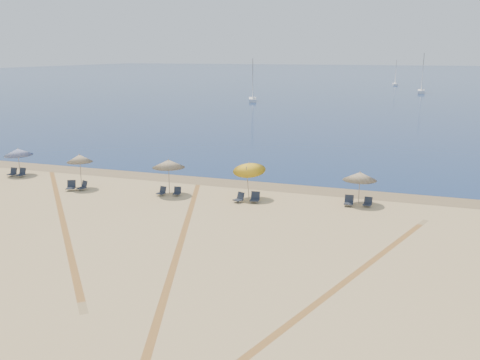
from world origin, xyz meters
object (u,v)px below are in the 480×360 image
object	(u,v)px
sailboat_2	(422,81)
umbrella_3	(249,167)
chair_1	(21,173)
chair_7	(255,198)
umbrella_2	(169,164)
chair_6	(239,198)
chair_0	(13,172)
sailboat_0	(253,88)
umbrella_0	(18,152)
chair_8	(349,201)
sailboat_3	(395,78)
chair_2	(71,186)
chair_5	(177,192)
chair_4	(162,191)
umbrella_4	(360,176)
chair_9	(368,203)
umbrella_1	(80,158)
chair_3	(83,186)

from	to	relation	value
sailboat_2	umbrella_3	bearing A→B (deg)	-96.17
chair_1	chair_7	size ratio (longest dim) A/B	0.99
umbrella_3	umbrella_2	bearing A→B (deg)	-171.85
chair_6	chair_0	bearing A→B (deg)	-160.40
umbrella_2	sailboat_0	bearing A→B (deg)	103.17
sailboat_2	sailboat_0	bearing A→B (deg)	-133.42
umbrella_0	chair_0	world-z (taller)	umbrella_0
chair_0	chair_8	xyz separation A→B (m)	(27.51, 0.33, 0.01)
chair_1	sailboat_3	world-z (taller)	sailboat_3
sailboat_0	chair_7	bearing A→B (deg)	-90.10
chair_2	chair_6	bearing A→B (deg)	-18.35
chair_5	sailboat_0	size ratio (longest dim) A/B	0.08
sailboat_2	chair_0	bearing A→B (deg)	-106.68
chair_4	sailboat_2	world-z (taller)	sailboat_2
sailboat_2	chair_8	bearing A→B (deg)	-92.52
chair_2	chair_4	world-z (taller)	chair_2
chair_1	chair_7	bearing A→B (deg)	1.08
chair_5	sailboat_2	world-z (taller)	sailboat_2
umbrella_4	chair_9	distance (m)	1.84
chair_9	sailboat_2	world-z (taller)	sailboat_2
chair_1	sailboat_2	bearing A→B (deg)	78.33
umbrella_0	chair_6	distance (m)	20.23
umbrella_3	chair_0	size ratio (longest dim) A/B	4.03
umbrella_4	chair_0	distance (m)	28.13
chair_8	chair_5	bearing A→B (deg)	-175.31
umbrella_0	sailboat_3	bearing A→B (deg)	80.74
umbrella_1	umbrella_2	size ratio (longest dim) A/B	1.02
umbrella_3	chair_3	size ratio (longest dim) A/B	3.40
chair_0	umbrella_4	bearing A→B (deg)	-0.60
umbrella_3	sailboat_2	size ratio (longest dim) A/B	0.29
chair_5	umbrella_3	bearing A→B (deg)	-0.15
chair_2	sailboat_0	world-z (taller)	sailboat_0
chair_1	sailboat_3	distance (m)	140.07
umbrella_0	umbrella_2	world-z (taller)	umbrella_2
chair_5	chair_8	size ratio (longest dim) A/B	0.97
chair_2	sailboat_2	size ratio (longest dim) A/B	0.09
umbrella_3	chair_9	world-z (taller)	umbrella_3
chair_5	chair_8	distance (m)	12.06
chair_1	chair_9	xyz separation A→B (m)	(27.86, 0.50, -0.04)
chair_3	chair_9	bearing A→B (deg)	28.17
umbrella_1	chair_5	size ratio (longest dim) A/B	3.81
umbrella_3	chair_6	bearing A→B (deg)	-102.40
umbrella_4	chair_2	distance (m)	20.95
chair_9	umbrella_4	bearing A→B (deg)	146.90
umbrella_4	chair_5	distance (m)	12.82
chair_0	chair_9	bearing A→B (deg)	-1.75
umbrella_0	umbrella_3	distance (m)	20.36
chair_6	chair_7	distance (m)	1.07
umbrella_3	sailboat_3	size ratio (longest dim) A/B	0.37
chair_2	chair_9	distance (m)	21.47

